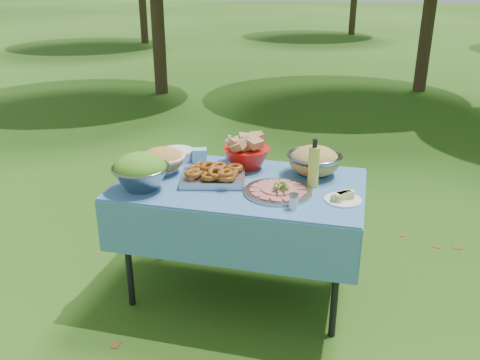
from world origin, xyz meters
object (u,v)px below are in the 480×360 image
picnic_table (240,238)px  oil_bottle (314,163)px  pasta_bowl_steel (314,160)px  charcuterie_platter (278,185)px  salad_bowl (141,171)px  plate_stack (177,154)px  bread_bowl (247,152)px

picnic_table → oil_bottle: 0.68m
pasta_bowl_steel → charcuterie_platter: bearing=-115.6°
pasta_bowl_steel → salad_bowl: bearing=-153.1°
plate_stack → bread_bowl: 0.50m
plate_stack → bread_bowl: bearing=-4.4°
oil_bottle → bread_bowl: bearing=154.5°
pasta_bowl_steel → oil_bottle: size_ratio=1.16×
bread_bowl → charcuterie_platter: bread_bowl is taller
salad_bowl → charcuterie_platter: (0.78, 0.13, -0.06)m
plate_stack → pasta_bowl_steel: bearing=-3.4°
oil_bottle → plate_stack: bearing=165.0°
bread_bowl → charcuterie_platter: bearing=-53.3°
pasta_bowl_steel → charcuterie_platter: 0.39m
plate_stack → oil_bottle: (0.95, -0.25, 0.11)m
charcuterie_platter → oil_bottle: bearing=39.3°
plate_stack → pasta_bowl_steel: size_ratio=0.68×
salad_bowl → bread_bowl: salad_bowl is taller
bread_bowl → plate_stack: bearing=175.6°
salad_bowl → pasta_bowl_steel: bearing=26.9°
plate_stack → oil_bottle: oil_bottle is taller
plate_stack → charcuterie_platter: (0.77, -0.40, 0.01)m
bread_bowl → pasta_bowl_steel: (0.44, -0.02, -0.01)m
oil_bottle → pasta_bowl_steel: bearing=94.4°
salad_bowl → picnic_table: bearing=23.4°
pasta_bowl_steel → charcuterie_platter: (-0.17, -0.35, -0.05)m
charcuterie_platter → oil_bottle: (0.18, 0.15, 0.10)m
picnic_table → pasta_bowl_steel: size_ratio=4.30×
pasta_bowl_steel → bread_bowl: bearing=177.8°
plate_stack → pasta_bowl_steel: 0.94m
salad_bowl → charcuterie_platter: size_ratio=0.83×
picnic_table → bread_bowl: size_ratio=4.77×
picnic_table → bread_bowl: (-0.03, 0.27, 0.48)m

